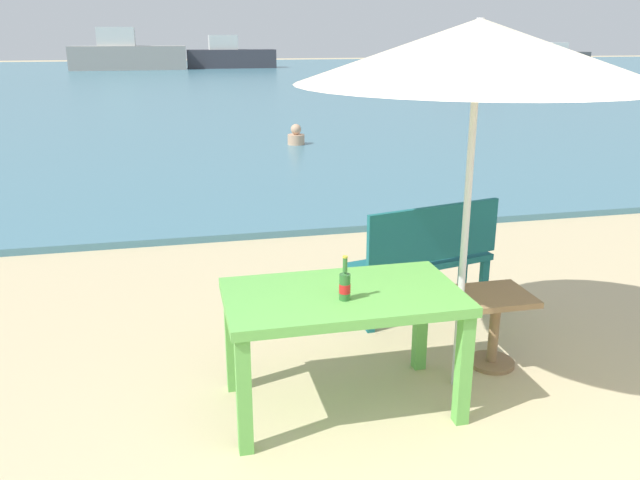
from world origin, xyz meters
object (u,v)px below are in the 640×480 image
picnic_table_green (343,309)px  boat_tanker (127,55)px  patio_umbrella (478,52)px  bench_teal_center (427,253)px  boat_sailboat (470,61)px  side_table_wood (495,318)px  boat_ferry (230,56)px  boat_barge (560,56)px  beer_bottle_amber (345,284)px  swimmer_person (296,137)px

picnic_table_green → boat_tanker: boat_tanker is taller
patio_umbrella → bench_teal_center: 1.92m
bench_teal_center → boat_sailboat: (16.05, 32.91, 0.10)m
boat_tanker → boat_sailboat: (20.36, -5.45, -0.35)m
picnic_table_green → side_table_wood: 1.22m
bench_teal_center → boat_ferry: bearing=86.9°
bench_teal_center → boat_barge: 47.16m
picnic_table_green → patio_umbrella: patio_umbrella is taller
picnic_table_green → beer_bottle_amber: beer_bottle_amber is taller
boat_ferry → boat_barge: bearing=0.3°
patio_umbrella → boat_barge: bearing=56.8°
boat_ferry → boat_tanker: bearing=-173.3°
picnic_table_green → bench_teal_center: bearing=49.1°
beer_bottle_amber → bench_teal_center: beer_bottle_amber is taller
side_table_wood → boat_sailboat: bearing=64.8°
patio_umbrella → bench_teal_center: bearing=79.1°
beer_bottle_amber → boat_ferry: 40.49m
picnic_table_green → beer_bottle_amber: bearing=-100.5°
patio_umbrella → boat_tanker: size_ratio=0.33×
boat_sailboat → side_table_wood: bearing=-115.2°
boat_ferry → boat_tanker: (-6.43, -0.75, 0.17)m
picnic_table_green → bench_teal_center: size_ratio=1.12×
boat_ferry → boat_barge: 24.04m
side_table_wood → boat_sailboat: (15.89, 33.80, 0.29)m
swimmer_person → boat_barge: 40.25m
patio_umbrella → boat_tanker: bearing=95.9°
boat_tanker → boat_sailboat: boat_tanker is taller
boat_tanker → picnic_table_green: bearing=-85.2°
picnic_table_green → boat_barge: bearing=56.1°
side_table_wood → boat_barge: (26.00, 40.13, 0.28)m
side_table_wood → swimmer_person: 9.11m
patio_umbrella → boat_sailboat: patio_umbrella is taller
side_table_wood → boat_tanker: size_ratio=0.08×
patio_umbrella → boat_ferry: size_ratio=0.41×
patio_umbrella → side_table_wood: bearing=27.5°
boat_ferry → patio_umbrella: bearing=-93.3°
boat_ferry → boat_tanker: size_ratio=0.81×
patio_umbrella → swimmer_person: patio_umbrella is taller
swimmer_person → boat_sailboat: 29.17m
boat_tanker → boat_ferry: bearing=6.7°
boat_ferry → boat_tanker: 6.47m
swimmer_person → boat_ferry: boat_ferry is taller
bench_teal_center → boat_sailboat: 36.61m
swimmer_person → boat_sailboat: size_ratio=0.10×
patio_umbrella → side_table_wood: size_ratio=4.26×
beer_bottle_amber → boat_ferry: bearing=85.6°
boat_ferry → boat_sailboat: bearing=-24.0°
picnic_table_green → boat_ferry: (3.11, 40.26, 0.17)m
patio_umbrella → bench_teal_center: patio_umbrella is taller
boat_sailboat → bench_teal_center: bearing=-116.0°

